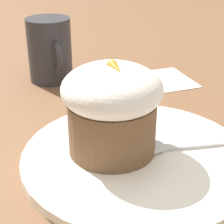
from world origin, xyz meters
The scene contains 6 objects.
ground_plane centered at (0.00, 0.00, 0.00)m, with size 4.00×4.00×0.00m, color brown.
dessert_plate centered at (0.00, 0.00, 0.01)m, with size 0.25×0.25×0.01m.
carrot_cake centered at (-0.02, -0.02, 0.06)m, with size 0.10×0.10×0.10m.
spoon centered at (0.01, 0.03, 0.01)m, with size 0.05×0.12×0.01m.
coffee_cup centered at (-0.27, -0.02, 0.05)m, with size 0.10×0.07×0.10m.
paper_napkin centered at (-0.19, 0.15, 0.00)m, with size 0.10×0.09×0.00m.
Camera 1 is at (0.30, -0.16, 0.23)m, focal length 60.00 mm.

